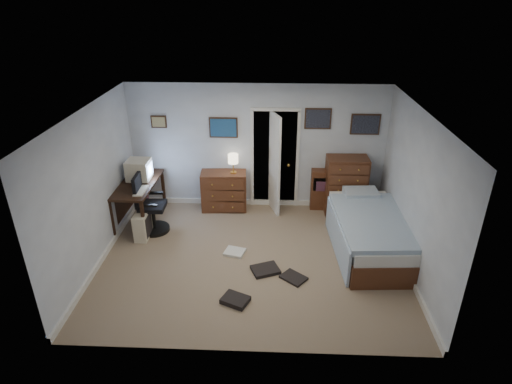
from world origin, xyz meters
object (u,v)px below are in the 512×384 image
low_dresser (224,191)px  bed (370,232)px  office_chair (149,210)px  computer_desk (133,192)px  tall_dresser (346,185)px

low_dresser → bed: bearing=-31.1°
office_chair → computer_desk: bearing=137.9°
tall_dresser → bed: (0.23, -1.36, -0.24)m
computer_desk → bed: bearing=-8.9°
office_chair → low_dresser: (1.26, 0.93, -0.03)m
computer_desk → tall_dresser: size_ratio=1.24×
computer_desk → low_dresser: bearing=21.8°
low_dresser → tall_dresser: tall_dresser is taller
tall_dresser → bed: tall_dresser is taller
office_chair → bed: bearing=-8.5°
computer_desk → bed: computer_desk is taller
low_dresser → bed: 2.98m
office_chair → bed: office_chair is taller
low_dresser → bed: (2.64, -1.39, -0.05)m
low_dresser → tall_dresser: (2.41, -0.02, 0.18)m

